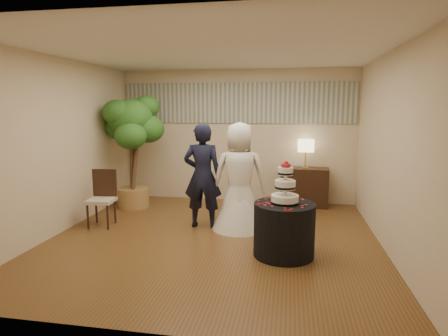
% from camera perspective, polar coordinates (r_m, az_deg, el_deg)
% --- Properties ---
extents(floor, '(5.00, 5.00, 0.00)m').
position_cam_1_polar(floor, '(5.89, -1.66, -10.73)').
color(floor, brown).
rests_on(floor, ground).
extents(ceiling, '(5.00, 5.00, 0.00)m').
position_cam_1_polar(ceiling, '(5.59, -1.80, 17.33)').
color(ceiling, white).
rests_on(ceiling, wall_back).
extents(wall_back, '(5.00, 0.06, 2.80)m').
position_cam_1_polar(wall_back, '(8.03, 1.90, 4.88)').
color(wall_back, beige).
rests_on(wall_back, ground).
extents(wall_front, '(5.00, 0.06, 2.80)m').
position_cam_1_polar(wall_front, '(3.19, -10.86, -2.04)').
color(wall_front, beige).
rests_on(wall_front, ground).
extents(wall_left, '(0.06, 5.00, 2.80)m').
position_cam_1_polar(wall_left, '(6.55, -23.71, 3.10)').
color(wall_left, beige).
rests_on(wall_left, ground).
extents(wall_right, '(0.06, 5.00, 2.80)m').
position_cam_1_polar(wall_right, '(5.63, 24.08, 2.18)').
color(wall_right, beige).
rests_on(wall_right, ground).
extents(mural_border, '(4.90, 0.02, 0.85)m').
position_cam_1_polar(mural_border, '(7.98, 1.91, 9.88)').
color(mural_border, '#9DA08F').
rests_on(mural_border, wall_back).
extents(groom, '(0.66, 0.45, 1.76)m').
position_cam_1_polar(groom, '(6.26, -3.27, -1.18)').
color(groom, black).
rests_on(groom, floor).
extents(bride, '(1.03, 1.03, 1.78)m').
position_cam_1_polar(bride, '(6.15, 2.37, -1.26)').
color(bride, white).
rests_on(bride, floor).
extents(cake_table, '(0.84, 0.84, 0.73)m').
position_cam_1_polar(cake_table, '(5.23, 9.13, -9.23)').
color(cake_table, black).
rests_on(cake_table, floor).
extents(wedding_cake, '(0.37, 0.37, 0.58)m').
position_cam_1_polar(wedding_cake, '(5.06, 9.33, -2.17)').
color(wedding_cake, white).
rests_on(wedding_cake, cake_table).
extents(console, '(0.97, 0.48, 0.79)m').
position_cam_1_polar(console, '(7.85, 12.15, -2.85)').
color(console, black).
rests_on(console, floor).
extents(table_lamp, '(0.31, 0.31, 0.58)m').
position_cam_1_polar(table_lamp, '(7.73, 12.32, 2.11)').
color(table_lamp, beige).
rests_on(table_lamp, console).
extents(ficus_tree, '(1.39, 1.39, 2.30)m').
position_cam_1_polar(ficus_tree, '(7.68, -13.86, 2.52)').
color(ficus_tree, '#2D6420').
rests_on(ficus_tree, floor).
extents(side_chair, '(0.48, 0.50, 0.96)m').
position_cam_1_polar(side_chair, '(6.69, -18.24, -4.48)').
color(side_chair, black).
rests_on(side_chair, floor).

